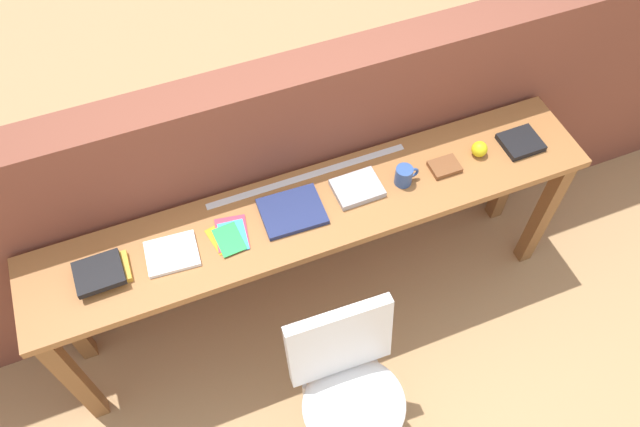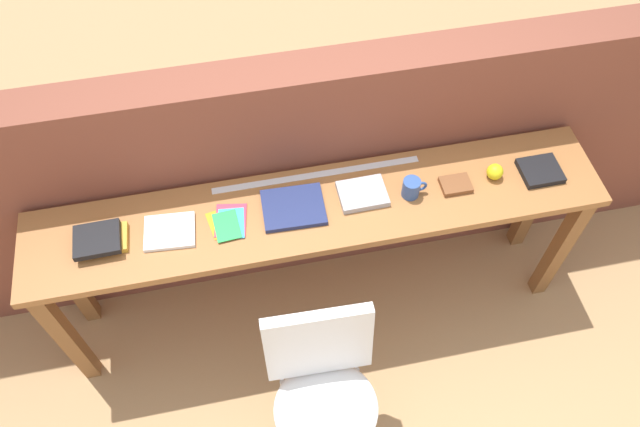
{
  "view_description": "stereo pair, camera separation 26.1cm",
  "coord_description": "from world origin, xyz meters",
  "px_view_note": "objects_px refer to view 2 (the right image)",
  "views": [
    {
      "loc": [
        -0.55,
        -1.13,
        3.05
      ],
      "look_at": [
        0.0,
        0.25,
        0.9
      ],
      "focal_mm": 35.0,
      "sensor_mm": 36.0,
      "label": 1
    },
    {
      "loc": [
        -0.3,
        -1.21,
        3.05
      ],
      "look_at": [
        0.0,
        0.25,
        0.9
      ],
      "focal_mm": 35.0,
      "sensor_mm": 36.0,
      "label": 2
    }
  ],
  "objects_px": {
    "magazine_cycling": "(170,232)",
    "mug": "(412,188)",
    "book_open_centre": "(293,207)",
    "book_repair_rightmost": "(540,171)",
    "leather_journal_brown": "(456,185)",
    "book_stack_leftmost": "(100,240)",
    "pamphlet_pile_colourful": "(228,223)",
    "sports_ball_small": "(495,172)",
    "chair_white_moulded": "(323,386)"
  },
  "relations": [
    {
      "from": "book_open_centre",
      "to": "book_repair_rightmost",
      "type": "xyz_separation_m",
      "value": [
        1.1,
        -0.02,
        0.0
      ]
    },
    {
      "from": "pamphlet_pile_colourful",
      "to": "sports_ball_small",
      "type": "distance_m",
      "value": 1.17
    },
    {
      "from": "magazine_cycling",
      "to": "book_open_centre",
      "type": "bearing_deg",
      "value": 6.14
    },
    {
      "from": "mug",
      "to": "book_stack_leftmost",
      "type": "bearing_deg",
      "value": 179.59
    },
    {
      "from": "magazine_cycling",
      "to": "book_repair_rightmost",
      "type": "bearing_deg",
      "value": 4.04
    },
    {
      "from": "book_open_centre",
      "to": "chair_white_moulded",
      "type": "bearing_deg",
      "value": -88.4
    },
    {
      "from": "magazine_cycling",
      "to": "book_stack_leftmost",
      "type": "bearing_deg",
      "value": -176.32
    },
    {
      "from": "leather_journal_brown",
      "to": "sports_ball_small",
      "type": "height_order",
      "value": "sports_ball_small"
    },
    {
      "from": "magazine_cycling",
      "to": "leather_journal_brown",
      "type": "relative_size",
      "value": 1.6
    },
    {
      "from": "chair_white_moulded",
      "to": "mug",
      "type": "bearing_deg",
      "value": 51.02
    },
    {
      "from": "chair_white_moulded",
      "to": "mug",
      "type": "height_order",
      "value": "mug"
    },
    {
      "from": "leather_journal_brown",
      "to": "sports_ball_small",
      "type": "relative_size",
      "value": 1.8
    },
    {
      "from": "book_stack_leftmost",
      "to": "magazine_cycling",
      "type": "relative_size",
      "value": 1.02
    },
    {
      "from": "book_open_centre",
      "to": "book_repair_rightmost",
      "type": "bearing_deg",
      "value": 0.73
    },
    {
      "from": "leather_journal_brown",
      "to": "mug",
      "type": "bearing_deg",
      "value": -179.27
    },
    {
      "from": "leather_journal_brown",
      "to": "book_repair_rightmost",
      "type": "bearing_deg",
      "value": 0.01
    },
    {
      "from": "book_open_centre",
      "to": "leather_journal_brown",
      "type": "xyz_separation_m",
      "value": [
        0.71,
        -0.02,
        0.0
      ]
    },
    {
      "from": "sports_ball_small",
      "to": "magazine_cycling",
      "type": "bearing_deg",
      "value": -179.51
    },
    {
      "from": "book_open_centre",
      "to": "book_repair_rightmost",
      "type": "relative_size",
      "value": 1.49
    },
    {
      "from": "pamphlet_pile_colourful",
      "to": "book_open_centre",
      "type": "relative_size",
      "value": 0.76
    },
    {
      "from": "chair_white_moulded",
      "to": "book_open_centre",
      "type": "relative_size",
      "value": 3.4
    },
    {
      "from": "book_open_centre",
      "to": "sports_ball_small",
      "type": "relative_size",
      "value": 3.63
    },
    {
      "from": "magazine_cycling",
      "to": "pamphlet_pile_colourful",
      "type": "height_order",
      "value": "magazine_cycling"
    },
    {
      "from": "book_stack_leftmost",
      "to": "mug",
      "type": "height_order",
      "value": "mug"
    },
    {
      "from": "book_stack_leftmost",
      "to": "pamphlet_pile_colourful",
      "type": "xyz_separation_m",
      "value": [
        0.52,
        -0.0,
        -0.02
      ]
    },
    {
      "from": "book_open_centre",
      "to": "sports_ball_small",
      "type": "bearing_deg",
      "value": 1.69
    },
    {
      "from": "pamphlet_pile_colourful",
      "to": "sports_ball_small",
      "type": "xyz_separation_m",
      "value": [
        1.17,
        0.01,
        0.03
      ]
    },
    {
      "from": "magazine_cycling",
      "to": "sports_ball_small",
      "type": "bearing_deg",
      "value": 4.79
    },
    {
      "from": "magazine_cycling",
      "to": "mug",
      "type": "height_order",
      "value": "mug"
    },
    {
      "from": "magazine_cycling",
      "to": "mug",
      "type": "distance_m",
      "value": 1.03
    },
    {
      "from": "sports_ball_small",
      "to": "book_repair_rightmost",
      "type": "xyz_separation_m",
      "value": [
        0.21,
        -0.02,
        -0.02
      ]
    },
    {
      "from": "leather_journal_brown",
      "to": "book_stack_leftmost",
      "type": "bearing_deg",
      "value": -179.96
    },
    {
      "from": "chair_white_moulded",
      "to": "pamphlet_pile_colourful",
      "type": "relative_size",
      "value": 4.47
    },
    {
      "from": "chair_white_moulded",
      "to": "magazine_cycling",
      "type": "distance_m",
      "value": 0.9
    },
    {
      "from": "book_open_centre",
      "to": "pamphlet_pile_colourful",
      "type": "bearing_deg",
      "value": -174.21
    },
    {
      "from": "chair_white_moulded",
      "to": "book_repair_rightmost",
      "type": "distance_m",
      "value": 1.33
    },
    {
      "from": "book_stack_leftmost",
      "to": "leather_journal_brown",
      "type": "distance_m",
      "value": 1.51
    },
    {
      "from": "mug",
      "to": "book_open_centre",
      "type": "bearing_deg",
      "value": 177.4
    },
    {
      "from": "pamphlet_pile_colourful",
      "to": "book_open_centre",
      "type": "xyz_separation_m",
      "value": [
        0.28,
        0.02,
        0.01
      ]
    },
    {
      "from": "magazine_cycling",
      "to": "leather_journal_brown",
      "type": "xyz_separation_m",
      "value": [
        1.24,
        -0.0,
        0.0
      ]
    },
    {
      "from": "book_open_centre",
      "to": "book_repair_rightmost",
      "type": "height_order",
      "value": "book_repair_rightmost"
    },
    {
      "from": "book_repair_rightmost",
      "to": "leather_journal_brown",
      "type": "bearing_deg",
      "value": 179.25
    },
    {
      "from": "book_stack_leftmost",
      "to": "magazine_cycling",
      "type": "height_order",
      "value": "book_stack_leftmost"
    },
    {
      "from": "book_repair_rightmost",
      "to": "book_stack_leftmost",
      "type": "bearing_deg",
      "value": 179.27
    },
    {
      "from": "book_open_centre",
      "to": "leather_journal_brown",
      "type": "bearing_deg",
      "value": 0.23
    },
    {
      "from": "magazine_cycling",
      "to": "book_repair_rightmost",
      "type": "relative_size",
      "value": 1.18
    },
    {
      "from": "pamphlet_pile_colourful",
      "to": "book_open_centre",
      "type": "height_order",
      "value": "book_open_centre"
    },
    {
      "from": "book_stack_leftmost",
      "to": "leather_journal_brown",
      "type": "xyz_separation_m",
      "value": [
        1.51,
        -0.01,
        -0.02
      ]
    },
    {
      "from": "book_stack_leftmost",
      "to": "mug",
      "type": "bearing_deg",
      "value": -0.41
    },
    {
      "from": "book_stack_leftmost",
      "to": "magazine_cycling",
      "type": "distance_m",
      "value": 0.28
    }
  ]
}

